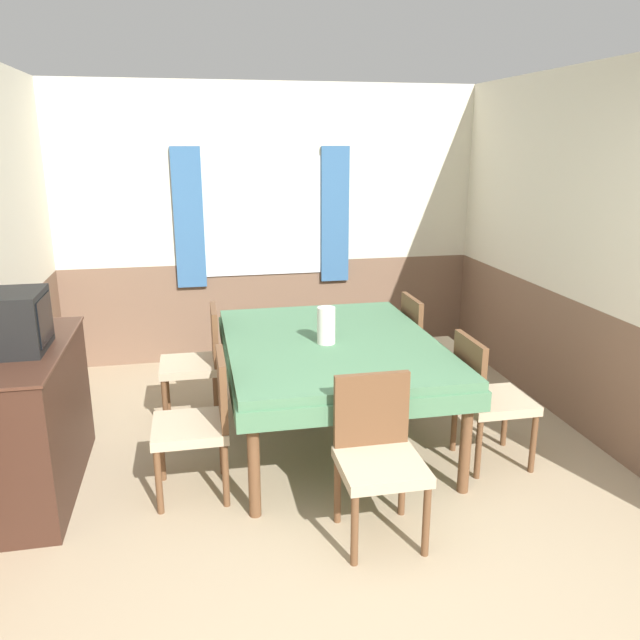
{
  "coord_description": "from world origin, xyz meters",
  "views": [
    {
      "loc": [
        -0.74,
        -2.22,
        2.08
      ],
      "look_at": [
        0.08,
        1.8,
        0.9
      ],
      "focal_mm": 35.0,
      "sensor_mm": 36.0,
      "label": 1
    }
  ],
  "objects_px": {
    "chair_right_near": "(486,395)",
    "sideboard": "(35,419)",
    "chair_right_far": "(426,344)",
    "tv": "(19,321)",
    "chair_head_near": "(378,452)",
    "dining_table": "(331,353)",
    "chair_left_near": "(201,419)",
    "vase": "(326,325)",
    "chair_left_far": "(198,359)"
  },
  "relations": [
    {
      "from": "dining_table",
      "to": "chair_left_near",
      "type": "distance_m",
      "value": 1.08
    },
    {
      "from": "chair_left_near",
      "to": "tv",
      "type": "xyz_separation_m",
      "value": [
        -0.98,
        0.19,
        0.61
      ]
    },
    {
      "from": "chair_left_far",
      "to": "tv",
      "type": "bearing_deg",
      "value": 132.51
    },
    {
      "from": "dining_table",
      "to": "chair_right_near",
      "type": "relative_size",
      "value": 2.2
    },
    {
      "from": "dining_table",
      "to": "chair_head_near",
      "type": "bearing_deg",
      "value": -90.0
    },
    {
      "from": "dining_table",
      "to": "tv",
      "type": "distance_m",
      "value": 1.98
    },
    {
      "from": "chair_right_near",
      "to": "sideboard",
      "type": "xyz_separation_m",
      "value": [
        -2.82,
        0.24,
        -0.01
      ]
    },
    {
      "from": "chair_left_near",
      "to": "sideboard",
      "type": "distance_m",
      "value": 1.01
    },
    {
      "from": "chair_head_near",
      "to": "sideboard",
      "type": "relative_size",
      "value": 0.68
    },
    {
      "from": "chair_left_near",
      "to": "chair_right_near",
      "type": "relative_size",
      "value": 1.0
    },
    {
      "from": "chair_left_near",
      "to": "chair_right_far",
      "type": "bearing_deg",
      "value": -59.24
    },
    {
      "from": "chair_right_far",
      "to": "vase",
      "type": "relative_size",
      "value": 3.46
    },
    {
      "from": "chair_head_near",
      "to": "tv",
      "type": "xyz_separation_m",
      "value": [
        -1.9,
        0.79,
        0.61
      ]
    },
    {
      "from": "chair_head_near",
      "to": "tv",
      "type": "distance_m",
      "value": 2.15
    },
    {
      "from": "chair_right_near",
      "to": "chair_left_far",
      "type": "relative_size",
      "value": 1.0
    },
    {
      "from": "chair_left_near",
      "to": "vase",
      "type": "xyz_separation_m",
      "value": [
        0.87,
        0.49,
        0.39
      ]
    },
    {
      "from": "chair_head_near",
      "to": "sideboard",
      "type": "height_order",
      "value": "sideboard"
    },
    {
      "from": "chair_right_far",
      "to": "sideboard",
      "type": "bearing_deg",
      "value": -73.17
    },
    {
      "from": "chair_right_near",
      "to": "chair_right_far",
      "type": "relative_size",
      "value": 1.0
    },
    {
      "from": "chair_right_near",
      "to": "chair_right_far",
      "type": "distance_m",
      "value": 1.09
    },
    {
      "from": "chair_left_far",
      "to": "sideboard",
      "type": "distance_m",
      "value": 1.3
    },
    {
      "from": "chair_left_near",
      "to": "chair_right_near",
      "type": "distance_m",
      "value": 1.84
    },
    {
      "from": "dining_table",
      "to": "tv",
      "type": "bearing_deg",
      "value": -169.46
    },
    {
      "from": "tv",
      "to": "chair_right_far",
      "type": "bearing_deg",
      "value": 17.71
    },
    {
      "from": "chair_right_far",
      "to": "chair_head_near",
      "type": "distance_m",
      "value": 1.93
    },
    {
      "from": "chair_left_near",
      "to": "sideboard",
      "type": "xyz_separation_m",
      "value": [
        -0.98,
        0.24,
        -0.01
      ]
    },
    {
      "from": "dining_table",
      "to": "sideboard",
      "type": "relative_size",
      "value": 1.49
    },
    {
      "from": "vase",
      "to": "chair_head_near",
      "type": "bearing_deg",
      "value": -87.41
    },
    {
      "from": "chair_left_near",
      "to": "chair_right_far",
      "type": "xyz_separation_m",
      "value": [
        1.84,
        1.09,
        0.0
      ]
    },
    {
      "from": "sideboard",
      "to": "chair_left_far",
      "type": "bearing_deg",
      "value": 40.96
    },
    {
      "from": "sideboard",
      "to": "chair_head_near",
      "type": "bearing_deg",
      "value": -23.91
    },
    {
      "from": "chair_right_near",
      "to": "chair_head_near",
      "type": "xyz_separation_m",
      "value": [
        -0.92,
        -0.6,
        0.0
      ]
    },
    {
      "from": "chair_right_far",
      "to": "sideboard",
      "type": "xyz_separation_m",
      "value": [
        -2.82,
        -0.85,
        -0.01
      ]
    },
    {
      "from": "chair_right_near",
      "to": "tv",
      "type": "relative_size",
      "value": 2.15
    },
    {
      "from": "chair_left_near",
      "to": "chair_head_near",
      "type": "relative_size",
      "value": 1.0
    },
    {
      "from": "dining_table",
      "to": "chair_head_near",
      "type": "height_order",
      "value": "chair_head_near"
    },
    {
      "from": "chair_head_near",
      "to": "tv",
      "type": "relative_size",
      "value": 2.15
    },
    {
      "from": "chair_right_near",
      "to": "chair_head_near",
      "type": "height_order",
      "value": "same"
    },
    {
      "from": "tv",
      "to": "chair_left_near",
      "type": "bearing_deg",
      "value": -11.12
    },
    {
      "from": "chair_right_far",
      "to": "chair_left_near",
      "type": "bearing_deg",
      "value": -59.24
    },
    {
      "from": "sideboard",
      "to": "tv",
      "type": "relative_size",
      "value": 3.18
    },
    {
      "from": "sideboard",
      "to": "tv",
      "type": "height_order",
      "value": "tv"
    },
    {
      "from": "chair_left_near",
      "to": "tv",
      "type": "distance_m",
      "value": 1.17
    },
    {
      "from": "tv",
      "to": "chair_head_near",
      "type": "bearing_deg",
      "value": -22.71
    },
    {
      "from": "chair_head_near",
      "to": "sideboard",
      "type": "bearing_deg",
      "value": -23.91
    },
    {
      "from": "chair_left_near",
      "to": "chair_head_near",
      "type": "distance_m",
      "value": 1.1
    },
    {
      "from": "dining_table",
      "to": "chair_right_near",
      "type": "xyz_separation_m",
      "value": [
        0.92,
        -0.55,
        -0.16
      ]
    },
    {
      "from": "chair_head_near",
      "to": "tv",
      "type": "bearing_deg",
      "value": -22.71
    },
    {
      "from": "tv",
      "to": "vase",
      "type": "distance_m",
      "value": 1.89
    },
    {
      "from": "chair_head_near",
      "to": "chair_right_near",
      "type": "bearing_deg",
      "value": -146.75
    }
  ]
}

